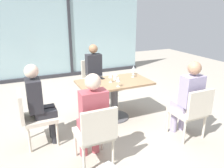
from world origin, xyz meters
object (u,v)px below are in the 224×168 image
at_px(person_front_left, 92,114).
at_px(cell_phone_on_table, 102,78).
at_px(chair_front_right, 192,110).
at_px(wine_glass_2, 96,83).
at_px(person_side_end, 39,101).
at_px(wine_glass_1, 118,79).
at_px(dining_table_main, 114,91).
at_px(wine_glass_4, 134,68).
at_px(chair_near_window, 93,77).
at_px(wine_glass_0, 133,71).
at_px(chair_side_end, 33,114).
at_px(coffee_cup, 115,78).
at_px(chair_front_left, 96,132).
at_px(person_near_window, 95,70).
at_px(wine_glass_3, 110,75).
at_px(person_front_right, 188,96).

distance_m(person_front_left, cell_phone_on_table, 1.48).
bearing_deg(chair_front_right, wine_glass_2, 145.90).
bearing_deg(person_side_end, wine_glass_1, 0.80).
xyz_separation_m(dining_table_main, wine_glass_4, (0.54, 0.25, 0.33)).
relative_size(chair_near_window, wine_glass_0, 4.70).
xyz_separation_m(dining_table_main, person_side_end, (-1.37, -0.30, 0.16)).
xyz_separation_m(chair_side_end, coffee_cup, (1.53, 0.38, 0.28)).
xyz_separation_m(chair_front_left, coffee_cup, (0.86, 1.23, 0.28)).
bearing_deg(chair_side_end, coffee_cup, 13.79).
bearing_deg(chair_front_right, person_side_end, 158.40).
relative_size(chair_near_window, person_side_end, 0.69).
bearing_deg(wine_glass_1, wine_glass_2, -176.65).
distance_m(person_front_left, person_near_window, 2.25).
height_order(wine_glass_1, coffee_cup, wine_glass_1).
bearing_deg(dining_table_main, chair_front_right, -55.50).
relative_size(wine_glass_4, coffee_cup, 2.06).
xyz_separation_m(chair_front_left, person_front_left, (0.00, 0.11, 0.20)).
distance_m(chair_side_end, person_near_window, 2.01).
bearing_deg(chair_side_end, wine_glass_3, 11.58).
xyz_separation_m(wine_glass_2, wine_glass_4, (1.00, 0.56, 0.00)).
distance_m(chair_side_end, person_side_end, 0.23).
bearing_deg(chair_front_right, chair_side_end, 159.35).
bearing_deg(coffee_cup, person_front_left, -127.29).
bearing_deg(wine_glass_2, wine_glass_1, 3.35).
bearing_deg(person_front_left, person_front_right, 0.00).
relative_size(person_front_left, coffee_cup, 14.00).
bearing_deg(chair_near_window, chair_front_right, -71.04).
height_order(dining_table_main, wine_glass_3, wine_glass_3).
bearing_deg(person_near_window, chair_front_left, -109.83).
relative_size(person_front_left, wine_glass_0, 6.81).
relative_size(chair_front_right, chair_near_window, 1.00).
bearing_deg(chair_near_window, wine_glass_4, -59.12).
bearing_deg(person_near_window, wine_glass_4, -55.80).
height_order(person_side_end, wine_glass_4, person_side_end).
relative_size(chair_side_end, wine_glass_1, 4.70).
bearing_deg(chair_side_end, person_front_left, -47.76).
xyz_separation_m(wine_glass_4, coffee_cup, (-0.49, -0.18, -0.09)).
bearing_deg(wine_glass_0, person_near_window, 115.28).
bearing_deg(chair_near_window, chair_side_end, -135.25).
height_order(chair_front_left, chair_front_right, same).
relative_size(person_front_left, wine_glass_2, 6.81).
distance_m(wine_glass_1, cell_phone_on_table, 0.58).
height_order(chair_front_left, person_near_window, person_near_window).
bearing_deg(wine_glass_3, chair_side_end, -168.42).
relative_size(person_side_end, wine_glass_0, 6.81).
bearing_deg(person_front_left, chair_front_right, -3.92).
xyz_separation_m(dining_table_main, wine_glass_3, (-0.08, -0.02, 0.33)).
distance_m(chair_front_left, chair_front_right, 1.59).
relative_size(chair_side_end, wine_glass_0, 4.70).
relative_size(wine_glass_3, cell_phone_on_table, 1.28).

